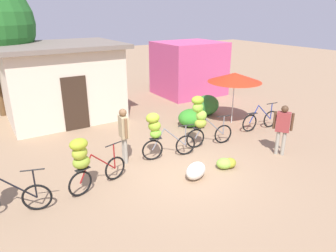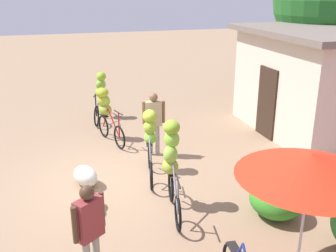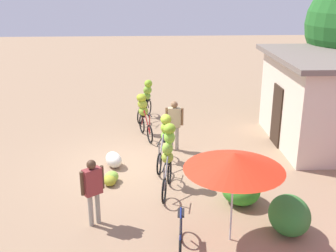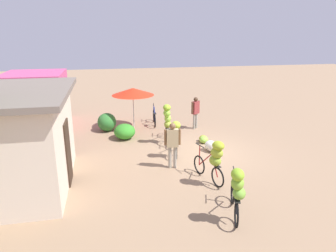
{
  "view_description": "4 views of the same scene",
  "coord_description": "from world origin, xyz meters",
  "px_view_note": "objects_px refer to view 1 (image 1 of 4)",
  "views": [
    {
      "loc": [
        -4.46,
        -6.31,
        4.23
      ],
      "look_at": [
        0.32,
        1.31,
        0.87
      ],
      "focal_mm": 33.34,
      "sensor_mm": 36.0,
      "label": 1
    },
    {
      "loc": [
        8.01,
        -1.03,
        4.13
      ],
      "look_at": [
        0.35,
        1.31,
        1.29
      ],
      "focal_mm": 42.3,
      "sensor_mm": 36.0,
      "label": 2
    },
    {
      "loc": [
        11.42,
        0.54,
        5.27
      ],
      "look_at": [
        0.06,
        1.12,
        1.25
      ],
      "focal_mm": 44.6,
      "sensor_mm": 36.0,
      "label": 3
    },
    {
      "loc": [
        -10.92,
        3.54,
        4.61
      ],
      "look_at": [
        -0.07,
        1.33,
        1.22
      ],
      "focal_mm": 33.05,
      "sensor_mm": 36.0,
      "label": 4
    }
  ],
  "objects_px": {
    "banana_pile_on_ground": "(227,163)",
    "shop_pink": "(189,68)",
    "bicycle_by_shop": "(202,118)",
    "building_low": "(62,81)",
    "market_umbrella": "(235,77)",
    "bicycle_near_pile": "(85,159)",
    "person_vendor": "(124,130)",
    "produce_sack": "(196,171)",
    "bicycle_rightmost": "(260,120)",
    "bicycle_center_loaded": "(159,132)",
    "person_bystander": "(283,125)"
  },
  "relations": [
    {
      "from": "market_umbrella",
      "to": "banana_pile_on_ground",
      "type": "bearing_deg",
      "value": -134.97
    },
    {
      "from": "building_low",
      "to": "shop_pink",
      "type": "relative_size",
      "value": 1.48
    },
    {
      "from": "bicycle_center_loaded",
      "to": "banana_pile_on_ground",
      "type": "height_order",
      "value": "bicycle_center_loaded"
    },
    {
      "from": "produce_sack",
      "to": "person_bystander",
      "type": "distance_m",
      "value": 3.18
    },
    {
      "from": "market_umbrella",
      "to": "produce_sack",
      "type": "height_order",
      "value": "market_umbrella"
    },
    {
      "from": "person_vendor",
      "to": "shop_pink",
      "type": "bearing_deg",
      "value": 41.57
    },
    {
      "from": "building_low",
      "to": "person_vendor",
      "type": "height_order",
      "value": "building_low"
    },
    {
      "from": "bicycle_rightmost",
      "to": "bicycle_center_loaded",
      "type": "bearing_deg",
      "value": -178.43
    },
    {
      "from": "building_low",
      "to": "bicycle_by_shop",
      "type": "height_order",
      "value": "building_low"
    },
    {
      "from": "building_low",
      "to": "bicycle_by_shop",
      "type": "distance_m",
      "value": 6.17
    },
    {
      "from": "building_low",
      "to": "banana_pile_on_ground",
      "type": "xyz_separation_m",
      "value": [
        2.65,
        -6.95,
        -1.38
      ]
    },
    {
      "from": "banana_pile_on_ground",
      "to": "person_vendor",
      "type": "distance_m",
      "value": 3.08
    },
    {
      "from": "banana_pile_on_ground",
      "to": "shop_pink",
      "type": "bearing_deg",
      "value": 61.77
    },
    {
      "from": "banana_pile_on_ground",
      "to": "person_vendor",
      "type": "bearing_deg",
      "value": 140.46
    },
    {
      "from": "shop_pink",
      "to": "market_umbrella",
      "type": "height_order",
      "value": "shop_pink"
    },
    {
      "from": "shop_pink",
      "to": "building_low",
      "type": "bearing_deg",
      "value": -175.74
    },
    {
      "from": "market_umbrella",
      "to": "bicycle_by_shop",
      "type": "relative_size",
      "value": 1.18
    },
    {
      "from": "bicycle_near_pile",
      "to": "bicycle_center_loaded",
      "type": "relative_size",
      "value": 0.98
    },
    {
      "from": "market_umbrella",
      "to": "person_bystander",
      "type": "bearing_deg",
      "value": -104.34
    },
    {
      "from": "building_low",
      "to": "bicycle_rightmost",
      "type": "distance_m",
      "value": 7.94
    },
    {
      "from": "market_umbrella",
      "to": "banana_pile_on_ground",
      "type": "distance_m",
      "value": 4.23
    },
    {
      "from": "shop_pink",
      "to": "produce_sack",
      "type": "distance_m",
      "value": 9.08
    },
    {
      "from": "banana_pile_on_ground",
      "to": "produce_sack",
      "type": "bearing_deg",
      "value": 179.61
    },
    {
      "from": "bicycle_center_loaded",
      "to": "banana_pile_on_ground",
      "type": "relative_size",
      "value": 2.34
    },
    {
      "from": "bicycle_rightmost",
      "to": "produce_sack",
      "type": "distance_m",
      "value": 4.54
    },
    {
      "from": "shop_pink",
      "to": "bicycle_by_shop",
      "type": "height_order",
      "value": "shop_pink"
    },
    {
      "from": "shop_pink",
      "to": "person_vendor",
      "type": "distance_m",
      "value": 8.4
    },
    {
      "from": "building_low",
      "to": "person_bystander",
      "type": "xyz_separation_m",
      "value": [
        4.64,
        -7.15,
        -0.56
      ]
    },
    {
      "from": "bicycle_near_pile",
      "to": "banana_pile_on_ground",
      "type": "xyz_separation_m",
      "value": [
        3.74,
        -0.89,
        -0.75
      ]
    },
    {
      "from": "building_low",
      "to": "person_vendor",
      "type": "bearing_deg",
      "value": -85.85
    },
    {
      "from": "produce_sack",
      "to": "person_vendor",
      "type": "height_order",
      "value": "person_vendor"
    },
    {
      "from": "bicycle_near_pile",
      "to": "person_vendor",
      "type": "height_order",
      "value": "person_vendor"
    },
    {
      "from": "building_low",
      "to": "market_umbrella",
      "type": "xyz_separation_m",
      "value": [
        5.39,
        -4.2,
        0.3
      ]
    },
    {
      "from": "bicycle_by_shop",
      "to": "person_bystander",
      "type": "distance_m",
      "value": 2.44
    },
    {
      "from": "bicycle_near_pile",
      "to": "shop_pink",
      "type": "bearing_deg",
      "value": 40.3
    },
    {
      "from": "shop_pink",
      "to": "bicycle_center_loaded",
      "type": "relative_size",
      "value": 1.91
    },
    {
      "from": "bicycle_center_loaded",
      "to": "bicycle_by_shop",
      "type": "bearing_deg",
      "value": 0.6
    },
    {
      "from": "building_low",
      "to": "produce_sack",
      "type": "xyz_separation_m",
      "value": [
        1.56,
        -6.95,
        -1.3
      ]
    },
    {
      "from": "market_umbrella",
      "to": "bicycle_rightmost",
      "type": "distance_m",
      "value": 1.87
    },
    {
      "from": "bicycle_near_pile",
      "to": "bicycle_by_shop",
      "type": "height_order",
      "value": "bicycle_by_shop"
    },
    {
      "from": "bicycle_by_shop",
      "to": "banana_pile_on_ground",
      "type": "xyz_separation_m",
      "value": [
        -0.29,
        -1.55,
        -0.86
      ]
    },
    {
      "from": "shop_pink",
      "to": "bicycle_rightmost",
      "type": "xyz_separation_m",
      "value": [
        -0.85,
        -5.79,
        -0.99
      ]
    },
    {
      "from": "bicycle_near_pile",
      "to": "produce_sack",
      "type": "bearing_deg",
      "value": -18.29
    },
    {
      "from": "bicycle_by_shop",
      "to": "produce_sack",
      "type": "bearing_deg",
      "value": -131.68
    },
    {
      "from": "shop_pink",
      "to": "person_bystander",
      "type": "height_order",
      "value": "shop_pink"
    },
    {
      "from": "shop_pink",
      "to": "bicycle_by_shop",
      "type": "relative_size",
      "value": 1.85
    },
    {
      "from": "banana_pile_on_ground",
      "to": "person_vendor",
      "type": "height_order",
      "value": "person_vendor"
    },
    {
      "from": "building_low",
      "to": "market_umbrella",
      "type": "relative_size",
      "value": 2.3
    },
    {
      "from": "shop_pink",
      "to": "bicycle_by_shop",
      "type": "bearing_deg",
      "value": -122.18
    },
    {
      "from": "market_umbrella",
      "to": "person_bystander",
      "type": "distance_m",
      "value": 3.16
    }
  ]
}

